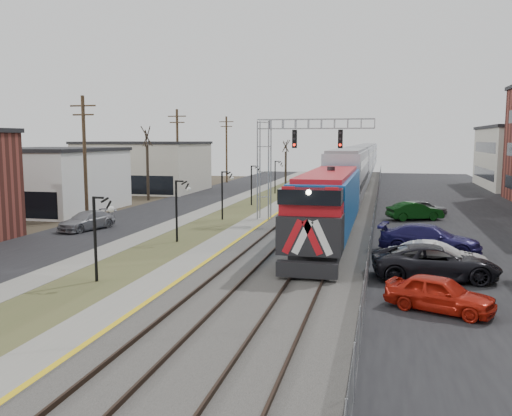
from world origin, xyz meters
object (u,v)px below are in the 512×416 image
(signal_gantry, at_px, (286,152))
(car_lot_a, at_px, (440,295))
(car_lot_b, at_px, (437,260))
(train, at_px, (361,165))

(signal_gantry, distance_m, car_lot_a, 23.59)
(car_lot_b, bearing_deg, train, 9.33)
(car_lot_b, bearing_deg, signal_gantry, 36.95)
(car_lot_a, bearing_deg, car_lot_b, 18.20)
(train, bearing_deg, car_lot_a, -84.66)
(signal_gantry, bearing_deg, car_lot_b, -56.01)
(train, bearing_deg, car_lot_b, -83.62)
(train, height_order, car_lot_a, train)
(train, relative_size, car_lot_a, 26.68)
(signal_gantry, distance_m, car_lot_b, 18.84)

